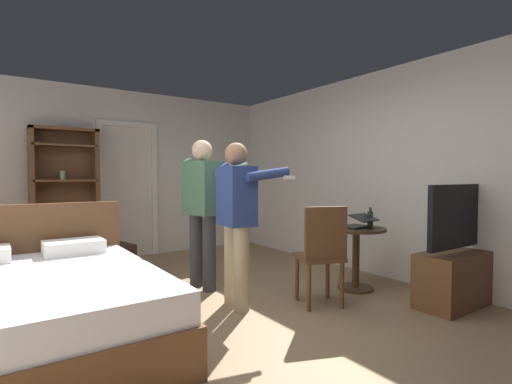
% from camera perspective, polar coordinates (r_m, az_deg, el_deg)
% --- Properties ---
extents(ground_plane, '(7.14, 7.14, 0.00)m').
position_cam_1_polar(ground_plane, '(3.51, -4.64, -18.96)').
color(ground_plane, '#997A56').
extents(wall_back, '(5.09, 0.12, 2.62)m').
position_cam_1_polar(wall_back, '(6.35, -19.81, 2.51)').
color(wall_back, silver).
rests_on(wall_back, ground_plane).
extents(wall_right, '(0.12, 6.73, 2.62)m').
position_cam_1_polar(wall_right, '(5.00, 20.82, 2.59)').
color(wall_right, silver).
rests_on(wall_right, ground_plane).
extents(doorway_frame, '(0.93, 0.08, 2.13)m').
position_cam_1_polar(doorway_frame, '(6.31, -18.68, 1.73)').
color(doorway_frame, white).
rests_on(doorway_frame, ground_plane).
extents(bed, '(1.68, 2.04, 1.02)m').
position_cam_1_polar(bed, '(3.32, -30.26, -15.02)').
color(bed, brown).
rests_on(bed, ground_plane).
extents(bookshelf, '(0.87, 0.32, 1.95)m').
position_cam_1_polar(bookshelf, '(5.98, -26.74, -0.13)').
color(bookshelf, brown).
rests_on(bookshelf, ground_plane).
extents(tv_flatscreen, '(1.06, 0.40, 1.20)m').
position_cam_1_polar(tv_flatscreen, '(4.33, 27.95, -10.11)').
color(tv_flatscreen, brown).
rests_on(tv_flatscreen, ground_plane).
extents(side_table, '(0.65, 0.65, 0.70)m').
position_cam_1_polar(side_table, '(4.47, 14.76, -8.08)').
color(side_table, '#4C331E').
rests_on(side_table, ground_plane).
extents(laptop, '(0.36, 0.36, 0.16)m').
position_cam_1_polar(laptop, '(4.38, 15.02, -4.59)').
color(laptop, black).
rests_on(laptop, side_table).
extents(bottle_on_table, '(0.06, 0.06, 0.23)m').
position_cam_1_polar(bottle_on_table, '(4.48, 16.75, -3.89)').
color(bottle_on_table, '#25391B').
rests_on(bottle_on_table, side_table).
extents(wooden_chair, '(0.55, 0.55, 0.99)m').
position_cam_1_polar(wooden_chair, '(3.81, 9.85, -8.76)').
color(wooden_chair, brown).
rests_on(wooden_chair, ground_plane).
extents(person_blue_shirt, '(0.62, 0.62, 1.60)m').
position_cam_1_polar(person_blue_shirt, '(3.69, -2.83, -3.20)').
color(person_blue_shirt, tan).
rests_on(person_blue_shirt, ground_plane).
extents(person_striped_shirt, '(0.71, 0.62, 1.68)m').
position_cam_1_polar(person_striped_shirt, '(4.34, -7.95, -1.59)').
color(person_striped_shirt, '#333338').
rests_on(person_striped_shirt, ground_plane).
extents(suitcase_dark, '(0.56, 0.50, 0.40)m').
position_cam_1_polar(suitcase_dark, '(5.24, -20.80, -9.65)').
color(suitcase_dark, black).
rests_on(suitcase_dark, ground_plane).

